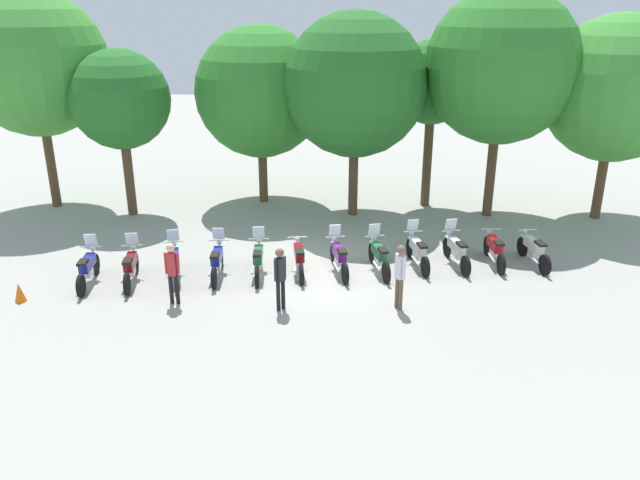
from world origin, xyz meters
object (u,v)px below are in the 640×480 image
at_px(motorcycle_1, 131,267).
at_px(motorcycle_6, 339,257).
at_px(motorcycle_11, 533,250).
at_px(tree_2, 260,92).
at_px(motorcycle_10, 494,249).
at_px(person_1, 280,274).
at_px(motorcycle_0, 88,268).
at_px(tree_6, 616,89).
at_px(tree_1, 120,100).
at_px(person_2, 172,269).
at_px(tree_0, 35,64).
at_px(tree_3, 355,85).
at_px(motorcycle_5, 299,258).
at_px(motorcycle_7, 379,256).
at_px(motorcycle_4, 258,259).
at_px(motorcycle_2, 175,262).
at_px(tree_4, 432,83).
at_px(traffic_cone, 19,292).
at_px(motorcycle_9, 456,250).
at_px(motorcycle_8, 417,251).
at_px(person_0, 400,271).
at_px(motorcycle_3, 217,261).
at_px(tree_5, 501,67).

relative_size(motorcycle_1, motorcycle_6, 1.01).
xyz_separation_m(motorcycle_11, tree_2, (-9.40, 6.39, 3.99)).
height_order(motorcycle_10, person_1, person_1).
relative_size(motorcycle_0, motorcycle_1, 1.00).
relative_size(motorcycle_1, tree_6, 0.29).
distance_m(person_1, tree_1, 10.89).
relative_size(person_2, tree_0, 0.21).
bearing_deg(tree_3, motorcycle_6, -94.38).
distance_m(motorcycle_0, motorcycle_1, 1.23).
bearing_deg(motorcycle_6, motorcycle_5, 80.66).
xyz_separation_m(motorcycle_5, motorcycle_7, (2.44, 0.23, 0.01)).
distance_m(motorcycle_4, motorcycle_11, 8.64).
distance_m(motorcycle_10, tree_6, 8.17).
height_order(motorcycle_2, tree_4, tree_4).
height_order(motorcycle_10, traffic_cone, motorcycle_10).
height_order(motorcycle_2, motorcycle_9, same).
height_order(motorcycle_4, person_1, person_1).
xyz_separation_m(motorcycle_8, person_0, (-0.79, -2.93, 0.57)).
distance_m(motorcycle_2, motorcycle_3, 1.24).
height_order(motorcycle_3, motorcycle_5, motorcycle_3).
distance_m(motorcycle_1, person_2, 2.14).
height_order(person_2, tree_0, tree_0).
relative_size(motorcycle_5, motorcycle_9, 1.01).
relative_size(motorcycle_8, person_1, 1.22).
height_order(person_0, tree_6, tree_6).
xyz_separation_m(motorcycle_1, person_0, (7.77, -1.29, 0.57)).
distance_m(motorcycle_8, traffic_cone, 11.64).
bearing_deg(motorcycle_9, person_0, 134.68).
relative_size(motorcycle_4, tree_5, 0.26).
bearing_deg(tree_6, motorcycle_11, -127.55).
bearing_deg(person_2, motorcycle_10, 109.50).
distance_m(person_1, tree_0, 14.19).
xyz_separation_m(motorcycle_0, motorcycle_7, (8.55, 1.33, 0.00)).
relative_size(motorcycle_4, tree_3, 0.29).
bearing_deg(motorcycle_11, motorcycle_1, 88.61).
xyz_separation_m(tree_0, tree_5, (17.36, -0.38, -0.00)).
bearing_deg(tree_1, tree_4, 8.72).
relative_size(tree_5, traffic_cone, 15.31).
xyz_separation_m(motorcycle_6, person_0, (1.66, -2.33, 0.57)).
bearing_deg(motorcycle_0, motorcycle_5, -86.98).
distance_m(motorcycle_1, motorcycle_4, 3.74).
relative_size(motorcycle_7, tree_2, 0.30).
relative_size(motorcycle_4, tree_6, 0.29).
bearing_deg(motorcycle_1, motorcycle_0, 87.53).
bearing_deg(motorcycle_11, tree_2, 45.33).
height_order(tree_0, tree_6, tree_0).
bearing_deg(tree_3, tree_4, 24.85).
distance_m(motorcycle_11, tree_4, 8.06).
bearing_deg(motorcycle_6, motorcycle_1, 85.71).
distance_m(motorcycle_2, tree_4, 12.19).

